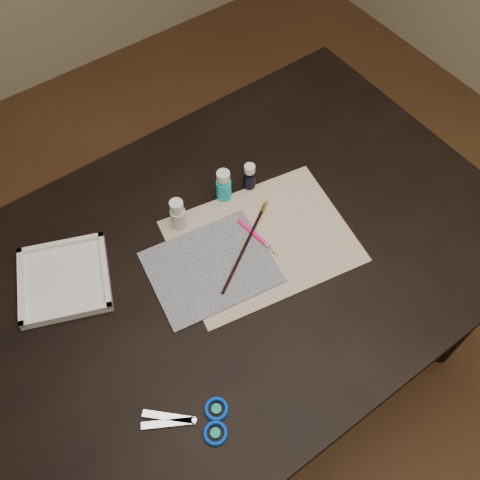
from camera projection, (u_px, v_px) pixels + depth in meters
ground at (240, 363)px, 1.89m from camera, size 3.50×3.50×0.02m
table at (240, 318)px, 1.57m from camera, size 1.30×0.90×0.75m
paper at (262, 241)px, 1.27m from camera, size 0.46×0.39×0.00m
canvas at (211, 267)px, 1.22m from camera, size 0.31×0.26×0.00m
paint_bottle_white at (178, 214)px, 1.25m from camera, size 0.04×0.04×0.09m
paint_bottle_cyan at (224, 185)px, 1.30m from camera, size 0.04×0.04×0.09m
paint_bottle_navy at (250, 176)px, 1.32m from camera, size 0.04×0.04×0.08m
paintbrush at (247, 243)px, 1.25m from camera, size 0.25×0.16×0.01m
craft_knife at (258, 238)px, 1.26m from camera, size 0.03×0.14×0.01m
scissors at (186, 424)px, 1.03m from camera, size 0.21×0.18×0.01m
palette_tray at (64, 279)px, 1.20m from camera, size 0.26×0.26×0.02m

